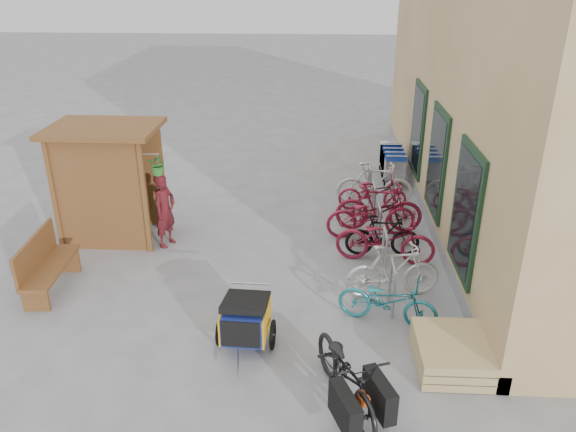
{
  "coord_description": "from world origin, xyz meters",
  "views": [
    {
      "loc": [
        1.01,
        -8.03,
        5.31
      ],
      "look_at": [
        0.5,
        1.5,
        1.0
      ],
      "focal_mm": 35.0,
      "sensor_mm": 36.0,
      "label": 1
    }
  ],
  "objects_px": {
    "bike_3": "(383,235)",
    "shopping_carts": "(392,159)",
    "bike_2": "(385,239)",
    "bike_7": "(374,184)",
    "bike_0": "(388,300)",
    "pallet_stack": "(451,353)",
    "kiosk": "(104,167)",
    "bike_5": "(379,207)",
    "bike_6": "(372,193)",
    "bench": "(45,264)",
    "bike_1": "(393,271)",
    "bike_4": "(371,215)",
    "person_kiosk": "(165,211)",
    "child_trailer": "(246,318)",
    "cargo_bike": "(348,375)"
  },
  "relations": [
    {
      "from": "bike_6",
      "to": "bench",
      "type": "bearing_deg",
      "value": 123.23
    },
    {
      "from": "bench",
      "to": "bike_5",
      "type": "distance_m",
      "value": 6.65
    },
    {
      "from": "shopping_carts",
      "to": "bike_2",
      "type": "distance_m",
      "value": 4.64
    },
    {
      "from": "pallet_stack",
      "to": "shopping_carts",
      "type": "distance_m",
      "value": 7.66
    },
    {
      "from": "kiosk",
      "to": "bike_5",
      "type": "relative_size",
      "value": 1.35
    },
    {
      "from": "bike_4",
      "to": "bike_7",
      "type": "relative_size",
      "value": 1.05
    },
    {
      "from": "bike_0",
      "to": "bike_3",
      "type": "distance_m",
      "value": 2.31
    },
    {
      "from": "bench",
      "to": "bike_2",
      "type": "distance_m",
      "value": 6.19
    },
    {
      "from": "child_trailer",
      "to": "bike_3",
      "type": "height_order",
      "value": "bike_3"
    },
    {
      "from": "shopping_carts",
      "to": "bike_6",
      "type": "distance_m",
      "value": 2.18
    },
    {
      "from": "bike_4",
      "to": "bike_5",
      "type": "bearing_deg",
      "value": -41.34
    },
    {
      "from": "pallet_stack",
      "to": "person_kiosk",
      "type": "relative_size",
      "value": 0.79
    },
    {
      "from": "bike_0",
      "to": "child_trailer",
      "type": "bearing_deg",
      "value": 124.17
    },
    {
      "from": "kiosk",
      "to": "bike_4",
      "type": "relative_size",
      "value": 1.32
    },
    {
      "from": "bike_6",
      "to": "bike_7",
      "type": "xyz_separation_m",
      "value": [
        0.06,
        0.26,
        0.12
      ]
    },
    {
      "from": "bike_1",
      "to": "bike_4",
      "type": "bearing_deg",
      "value": -4.24
    },
    {
      "from": "pallet_stack",
      "to": "bike_1",
      "type": "bearing_deg",
      "value": 109.46
    },
    {
      "from": "kiosk",
      "to": "bike_7",
      "type": "relative_size",
      "value": 1.38
    },
    {
      "from": "bike_1",
      "to": "bike_3",
      "type": "bearing_deg",
      "value": -7.74
    },
    {
      "from": "shopping_carts",
      "to": "bike_0",
      "type": "height_order",
      "value": "shopping_carts"
    },
    {
      "from": "cargo_bike",
      "to": "bike_5",
      "type": "distance_m",
      "value": 5.41
    },
    {
      "from": "person_kiosk",
      "to": "bike_2",
      "type": "relative_size",
      "value": 0.81
    },
    {
      "from": "pallet_stack",
      "to": "child_trailer",
      "type": "relative_size",
      "value": 0.81
    },
    {
      "from": "kiosk",
      "to": "bike_2",
      "type": "xyz_separation_m",
      "value": [
        5.63,
        -0.82,
        -1.05
      ]
    },
    {
      "from": "bike_0",
      "to": "bike_1",
      "type": "bearing_deg",
      "value": 4.73
    },
    {
      "from": "bike_0",
      "to": "bike_5",
      "type": "height_order",
      "value": "bike_5"
    },
    {
      "from": "pallet_stack",
      "to": "bike_5",
      "type": "distance_m",
      "value": 4.51
    },
    {
      "from": "person_kiosk",
      "to": "bike_5",
      "type": "distance_m",
      "value": 4.48
    },
    {
      "from": "kiosk",
      "to": "bike_7",
      "type": "xyz_separation_m",
      "value": [
        5.67,
        1.97,
        -1.01
      ]
    },
    {
      "from": "bike_0",
      "to": "bike_3",
      "type": "xyz_separation_m",
      "value": [
        0.15,
        2.3,
        0.02
      ]
    },
    {
      "from": "kiosk",
      "to": "bike_0",
      "type": "height_order",
      "value": "kiosk"
    },
    {
      "from": "pallet_stack",
      "to": "kiosk",
      "type": "bearing_deg",
      "value": 148.34
    },
    {
      "from": "cargo_bike",
      "to": "kiosk",
      "type": "bearing_deg",
      "value": 114.18
    },
    {
      "from": "pallet_stack",
      "to": "bike_5",
      "type": "height_order",
      "value": "bike_5"
    },
    {
      "from": "bike_0",
      "to": "bike_3",
      "type": "relative_size",
      "value": 1.09
    },
    {
      "from": "bench",
      "to": "bike_4",
      "type": "relative_size",
      "value": 0.88
    },
    {
      "from": "bike_4",
      "to": "bike_3",
      "type": "bearing_deg",
      "value": -178.31
    },
    {
      "from": "bench",
      "to": "bike_7",
      "type": "relative_size",
      "value": 0.92
    },
    {
      "from": "bike_1",
      "to": "bike_6",
      "type": "height_order",
      "value": "bike_1"
    },
    {
      "from": "child_trailer",
      "to": "bike_4",
      "type": "height_order",
      "value": "bike_4"
    },
    {
      "from": "bike_7",
      "to": "bike_3",
      "type": "bearing_deg",
      "value": 178.77
    },
    {
      "from": "pallet_stack",
      "to": "bike_3",
      "type": "height_order",
      "value": "bike_3"
    },
    {
      "from": "bike_3",
      "to": "shopping_carts",
      "type": "bearing_deg",
      "value": -9.67
    },
    {
      "from": "bike_2",
      "to": "bike_3",
      "type": "relative_size",
      "value": 1.29
    },
    {
      "from": "person_kiosk",
      "to": "bike_4",
      "type": "height_order",
      "value": "person_kiosk"
    },
    {
      "from": "bike_2",
      "to": "bike_6",
      "type": "distance_m",
      "value": 2.53
    },
    {
      "from": "child_trailer",
      "to": "bike_7",
      "type": "bearing_deg",
      "value": 69.73
    },
    {
      "from": "bike_2",
      "to": "bench",
      "type": "bearing_deg",
      "value": 111.44
    },
    {
      "from": "bike_5",
      "to": "bike_6",
      "type": "height_order",
      "value": "bike_5"
    },
    {
      "from": "bike_2",
      "to": "bike_7",
      "type": "relative_size",
      "value": 1.05
    }
  ]
}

